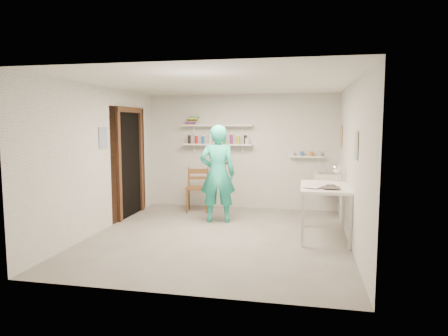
% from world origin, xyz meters
% --- Properties ---
extents(floor, '(4.00, 4.50, 0.02)m').
position_xyz_m(floor, '(0.00, 0.00, -0.01)').
color(floor, slate).
rests_on(floor, ground).
extents(ceiling, '(4.00, 4.50, 0.02)m').
position_xyz_m(ceiling, '(0.00, 0.00, 2.41)').
color(ceiling, silver).
rests_on(ceiling, wall_back).
extents(wall_back, '(4.00, 0.02, 2.40)m').
position_xyz_m(wall_back, '(0.00, 2.26, 1.20)').
color(wall_back, silver).
rests_on(wall_back, ground).
extents(wall_front, '(4.00, 0.02, 2.40)m').
position_xyz_m(wall_front, '(0.00, -2.26, 1.20)').
color(wall_front, silver).
rests_on(wall_front, ground).
extents(wall_left, '(0.02, 4.50, 2.40)m').
position_xyz_m(wall_left, '(-2.01, 0.00, 1.20)').
color(wall_left, silver).
rests_on(wall_left, ground).
extents(wall_right, '(0.02, 4.50, 2.40)m').
position_xyz_m(wall_right, '(2.01, 0.00, 1.20)').
color(wall_right, silver).
rests_on(wall_right, ground).
extents(doorway_recess, '(0.02, 0.90, 2.00)m').
position_xyz_m(doorway_recess, '(-1.99, 1.05, 1.00)').
color(doorway_recess, black).
rests_on(doorway_recess, wall_left).
extents(corridor_box, '(1.40, 1.50, 2.10)m').
position_xyz_m(corridor_box, '(-2.70, 1.05, 1.05)').
color(corridor_box, brown).
rests_on(corridor_box, ground).
extents(door_lintel, '(0.06, 1.05, 0.10)m').
position_xyz_m(door_lintel, '(-1.97, 1.05, 2.05)').
color(door_lintel, brown).
rests_on(door_lintel, wall_left).
extents(door_jamb_near, '(0.06, 0.10, 2.00)m').
position_xyz_m(door_jamb_near, '(-1.97, 0.55, 1.00)').
color(door_jamb_near, brown).
rests_on(door_jamb_near, ground).
extents(door_jamb_far, '(0.06, 0.10, 2.00)m').
position_xyz_m(door_jamb_far, '(-1.97, 1.55, 1.00)').
color(door_jamb_far, brown).
rests_on(door_jamb_far, ground).
extents(shelf_lower, '(1.50, 0.22, 0.03)m').
position_xyz_m(shelf_lower, '(-0.50, 2.13, 1.35)').
color(shelf_lower, white).
rests_on(shelf_lower, wall_back).
extents(shelf_upper, '(1.50, 0.22, 0.03)m').
position_xyz_m(shelf_upper, '(-0.50, 2.13, 1.75)').
color(shelf_upper, white).
rests_on(shelf_upper, wall_back).
extents(ledge_shelf, '(0.70, 0.14, 0.03)m').
position_xyz_m(ledge_shelf, '(1.35, 2.17, 1.12)').
color(ledge_shelf, white).
rests_on(ledge_shelf, wall_back).
extents(poster_left, '(0.01, 0.28, 0.36)m').
position_xyz_m(poster_left, '(-1.99, 0.05, 1.55)').
color(poster_left, '#334C7F').
rests_on(poster_left, wall_left).
extents(poster_right_a, '(0.01, 0.34, 0.42)m').
position_xyz_m(poster_right_a, '(1.99, 1.80, 1.55)').
color(poster_right_a, '#995933').
rests_on(poster_right_a, wall_right).
extents(poster_right_b, '(0.01, 0.30, 0.38)m').
position_xyz_m(poster_right_b, '(1.99, -0.55, 1.50)').
color(poster_right_b, '#3F724C').
rests_on(poster_right_b, wall_right).
extents(belfast_sink, '(0.48, 0.60, 0.30)m').
position_xyz_m(belfast_sink, '(1.75, 1.70, 0.70)').
color(belfast_sink, white).
rests_on(belfast_sink, wall_right).
extents(man, '(0.71, 0.54, 1.77)m').
position_xyz_m(man, '(-0.22, 0.91, 0.88)').
color(man, '#24B69A').
rests_on(man, ground).
extents(wall_clock, '(0.32, 0.10, 0.32)m').
position_xyz_m(wall_clock, '(-0.18, 1.13, 1.18)').
color(wall_clock, beige).
rests_on(wall_clock, man).
extents(wooden_chair, '(0.52, 0.51, 0.97)m').
position_xyz_m(wooden_chair, '(-0.81, 1.68, 0.48)').
color(wooden_chair, brown).
rests_on(wooden_chair, ground).
extents(work_table, '(0.74, 1.24, 0.82)m').
position_xyz_m(work_table, '(1.64, 0.25, 0.41)').
color(work_table, white).
rests_on(work_table, ground).
extents(desk_lamp, '(0.15, 0.15, 0.15)m').
position_xyz_m(desk_lamp, '(1.84, 0.74, 1.04)').
color(desk_lamp, white).
rests_on(desk_lamp, work_table).
extents(spray_cans, '(1.31, 0.06, 0.17)m').
position_xyz_m(spray_cans, '(-0.50, 2.13, 1.45)').
color(spray_cans, black).
rests_on(spray_cans, shelf_lower).
extents(book_stack, '(0.28, 0.14, 0.17)m').
position_xyz_m(book_stack, '(-1.05, 2.13, 1.85)').
color(book_stack, red).
rests_on(book_stack, shelf_upper).
extents(ledge_pots, '(0.48, 0.07, 0.09)m').
position_xyz_m(ledge_pots, '(1.35, 2.17, 1.18)').
color(ledge_pots, silver).
rests_on(ledge_pots, ledge_shelf).
extents(papers, '(0.30, 0.22, 0.03)m').
position_xyz_m(papers, '(1.64, 0.25, 0.84)').
color(papers, silver).
rests_on(papers, work_table).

